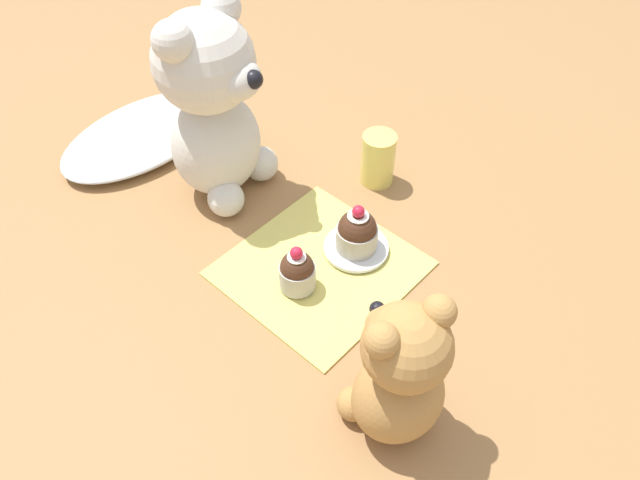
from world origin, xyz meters
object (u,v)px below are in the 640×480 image
(cupcake_near_tan_bear, at_px, (357,232))
(cupcake_near_cream_bear, at_px, (297,271))
(teddy_bear_tan, at_px, (400,375))
(juice_glass, at_px, (378,159))
(teddy_bear_cream, at_px, (213,106))
(saucer_plate, at_px, (356,247))

(cupcake_near_tan_bear, bearing_deg, cupcake_near_cream_bear, 170.67)
(teddy_bear_tan, distance_m, juice_glass, 0.39)
(cupcake_near_cream_bear, bearing_deg, teddy_bear_tan, -107.13)
(teddy_bear_cream, relative_size, juice_glass, 3.49)
(teddy_bear_cream, xyz_separation_m, cupcake_near_tan_bear, (0.03, -0.23, -0.10))
(cupcake_near_cream_bear, bearing_deg, juice_glass, 13.59)
(teddy_bear_tan, xyz_separation_m, cupcake_near_tan_bear, (0.16, 0.18, -0.05))
(teddy_bear_tan, relative_size, juice_glass, 2.42)
(saucer_plate, bearing_deg, cupcake_near_tan_bear, 0.00)
(teddy_bear_tan, bearing_deg, juice_glass, -120.59)
(cupcake_near_cream_bear, bearing_deg, saucer_plate, -9.33)
(cupcake_near_cream_bear, height_order, saucer_plate, cupcake_near_cream_bear)
(cupcake_near_tan_bear, bearing_deg, saucer_plate, 180.00)
(teddy_bear_cream, distance_m, teddy_bear_tan, 0.44)
(teddy_bear_tan, bearing_deg, cupcake_near_tan_bear, -112.69)
(teddy_bear_tan, height_order, cupcake_near_tan_bear, teddy_bear_tan)
(cupcake_near_tan_bear, xyz_separation_m, juice_glass, (0.13, 0.07, 0.00))
(saucer_plate, bearing_deg, teddy_bear_tan, -130.67)
(teddy_bear_cream, relative_size, saucer_plate, 3.24)
(teddy_bear_cream, xyz_separation_m, juice_glass, (0.16, -0.16, -0.10))
(teddy_bear_cream, distance_m, saucer_plate, 0.27)
(teddy_bear_cream, xyz_separation_m, cupcake_near_cream_bear, (-0.07, -0.21, -0.11))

